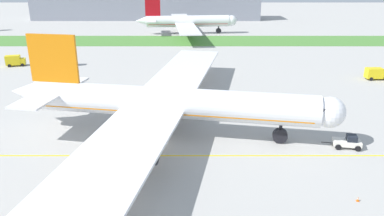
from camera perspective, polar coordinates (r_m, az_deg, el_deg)
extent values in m
plane|color=#ADAAA5|center=(60.98, -5.35, -5.65)|extent=(600.00, 600.00, 0.00)
cube|color=yellow|center=(57.70, -5.67, -7.22)|extent=(280.00, 0.36, 0.01)
cube|color=#4C8438|center=(154.57, -2.18, 10.20)|extent=(320.00, 24.00, 0.10)
cylinder|color=white|center=(62.60, -3.45, 0.82)|extent=(48.37, 13.65, 5.14)
cube|color=orange|center=(62.90, -3.43, 0.05)|extent=(46.40, 12.91, 0.62)
sphere|color=white|center=(62.03, 20.14, -0.60)|extent=(4.88, 4.88, 4.88)
cone|color=white|center=(73.14, -24.04, 2.24)|extent=(6.34, 5.30, 4.37)
cube|color=orange|center=(68.36, -20.45, 7.06)|extent=(8.63, 2.05, 8.22)
cube|color=white|center=(74.53, -18.61, 3.57)|extent=(6.69, 9.03, 0.36)
cube|color=white|center=(66.15, -22.74, 1.02)|extent=(6.69, 9.03, 0.36)
cube|color=white|center=(86.00, -1.23, 5.74)|extent=(18.18, 44.60, 0.41)
cube|color=white|center=(42.68, -14.40, -10.43)|extent=(18.18, 44.60, 0.41)
cylinder|color=#B7BABF|center=(76.93, -1.60, 2.81)|extent=(5.31, 3.65, 2.83)
cylinder|color=black|center=(76.49, 0.19, 2.72)|extent=(0.95, 2.99, 2.97)
cylinder|color=#B7BABF|center=(50.86, -8.29, -6.76)|extent=(5.31, 3.65, 2.83)
cylinder|color=black|center=(50.19, -5.63, -7.02)|extent=(0.95, 2.99, 2.97)
cylinder|color=black|center=(62.41, 13.24, -3.27)|extent=(0.54, 0.54, 1.99)
cylinder|color=black|center=(62.80, 13.17, -4.10)|extent=(2.60, 1.52, 2.44)
cylinder|color=black|center=(67.22, -6.05, -1.12)|extent=(0.54, 0.54, 1.99)
cylinder|color=black|center=(67.58, -6.02, -1.90)|extent=(2.60, 1.52, 2.44)
cylinder|color=black|center=(62.44, -7.41, -2.87)|extent=(0.54, 0.54, 1.99)
cylinder|color=black|center=(62.83, -7.37, -3.70)|extent=(2.60, 1.52, 2.44)
cube|color=black|center=(61.68, 19.51, 0.00)|extent=(2.46, 4.11, 0.92)
sphere|color=black|center=(71.06, -17.51, 2.65)|extent=(0.36, 0.36, 0.36)
sphere|color=black|center=(68.83, -13.63, 2.48)|extent=(0.36, 0.36, 0.36)
sphere|color=black|center=(66.93, -9.51, 2.27)|extent=(0.36, 0.36, 0.36)
sphere|color=black|center=(65.39, -5.18, 2.05)|extent=(0.36, 0.36, 0.36)
sphere|color=black|center=(64.25, -0.67, 1.80)|extent=(0.36, 0.36, 0.36)
sphere|color=black|center=(63.52, 3.98, 1.54)|extent=(0.36, 0.36, 0.36)
sphere|color=black|center=(63.21, 8.70, 1.26)|extent=(0.36, 0.36, 0.36)
sphere|color=black|center=(63.34, 13.43, 0.97)|extent=(0.36, 0.36, 0.36)
cube|color=white|center=(64.47, 22.42, -4.87)|extent=(4.48, 2.87, 0.80)
cube|color=black|center=(64.29, 23.06, -4.20)|extent=(1.77, 1.88, 0.90)
cylinder|color=black|center=(63.97, 19.78, -4.95)|extent=(1.79, 0.44, 0.12)
cylinder|color=black|center=(63.36, 21.27, -5.54)|extent=(0.95, 0.50, 0.90)
cylinder|color=black|center=(65.29, 20.95, -4.74)|extent=(0.95, 0.50, 0.90)
cylinder|color=black|center=(64.03, 23.83, -5.64)|extent=(0.95, 0.50, 0.90)
cylinder|color=black|center=(65.93, 23.43, -4.85)|extent=(0.95, 0.50, 0.90)
cylinder|color=black|center=(52.81, -11.49, -9.79)|extent=(0.12, 0.12, 0.84)
cylinder|color=#BFE519|center=(52.36, -11.63, -9.21)|extent=(0.10, 0.10, 0.54)
cylinder|color=black|center=(52.95, -11.38, -9.69)|extent=(0.12, 0.12, 0.84)
cylinder|color=#BFE519|center=(52.73, -11.35, -8.97)|extent=(0.10, 0.10, 0.54)
cube|color=#BFE519|center=(52.53, -11.49, -9.06)|extent=(0.38, 0.50, 0.60)
sphere|color=tan|center=(52.33, -11.52, -8.65)|extent=(0.23, 0.23, 0.23)
sphere|color=brown|center=(44.82, -20.26, -15.08)|extent=(0.21, 0.21, 0.21)
cube|color=#F2590C|center=(51.21, 23.82, -12.80)|extent=(0.36, 0.36, 0.03)
cone|color=#F2590C|center=(51.06, 23.86, -12.52)|extent=(0.28, 0.28, 0.55)
cylinder|color=white|center=(51.05, 23.87, -12.49)|extent=(0.17, 0.17, 0.06)
cube|color=yellow|center=(123.28, -25.64, 6.58)|extent=(4.48, 3.26, 2.74)
cube|color=yellow|center=(122.91, -24.43, 6.49)|extent=(2.08, 2.55, 1.76)
cube|color=#263347|center=(122.72, -24.12, 6.68)|extent=(0.57, 1.91, 0.78)
cylinder|color=black|center=(124.21, -24.30, 6.21)|extent=(0.95, 0.52, 0.90)
cylinder|color=black|center=(121.98, -24.45, 5.96)|extent=(0.95, 0.52, 0.90)
cylinder|color=black|center=(124.87, -25.92, 6.04)|extent=(0.95, 0.52, 0.90)
cylinder|color=black|center=(122.65, -26.10, 5.78)|extent=(0.95, 0.52, 0.90)
cube|color=#33478C|center=(118.01, -18.33, 6.99)|extent=(3.68, 2.29, 2.66)
cube|color=#33478C|center=(118.71, -19.38, 6.71)|extent=(1.50, 2.08, 1.72)
cube|color=#263347|center=(118.81, -19.70, 6.86)|extent=(0.18, 1.75, 0.76)
cylinder|color=black|center=(117.92, -19.46, 6.19)|extent=(0.92, 0.35, 0.90)
cylinder|color=black|center=(119.87, -19.20, 6.43)|extent=(0.92, 0.35, 0.90)
cylinder|color=black|center=(117.09, -17.96, 6.26)|extent=(0.92, 0.35, 0.90)
cylinder|color=black|center=(119.05, -17.73, 6.50)|extent=(0.92, 0.35, 0.90)
cube|color=yellow|center=(107.90, 25.86, 4.82)|extent=(4.08, 2.40, 2.58)
cube|color=yellow|center=(109.19, 27.04, 4.56)|extent=(1.61, 2.27, 1.71)
cylinder|color=black|center=(110.38, 26.70, 4.30)|extent=(0.90, 0.31, 0.90)
cylinder|color=black|center=(108.77, 25.02, 4.35)|extent=(0.90, 0.31, 0.90)
cylinder|color=black|center=(106.74, 25.53, 4.00)|extent=(0.90, 0.31, 0.90)
cylinder|color=white|center=(171.83, -0.71, 13.07)|extent=(37.11, 8.46, 4.96)
cube|color=#B20C14|center=(171.93, -0.71, 12.78)|extent=(35.60, 7.92, 0.60)
sphere|color=white|center=(174.61, 5.94, 13.07)|extent=(4.72, 4.72, 4.72)
cone|color=white|center=(171.28, -7.78, 12.99)|extent=(5.84, 4.72, 4.22)
cube|color=#B20C14|center=(170.56, -6.08, 15.09)|extent=(6.64, 1.13, 7.94)
cube|color=white|center=(176.07, -6.26, 13.36)|extent=(4.79, 8.29, 0.35)
cube|color=white|center=(166.21, -6.27, 12.97)|extent=(4.79, 8.29, 0.35)
cube|color=white|center=(190.62, -1.78, 13.56)|extent=(11.23, 33.74, 0.40)
cube|color=white|center=(152.94, -0.79, 11.97)|extent=(11.23, 33.74, 0.40)
cylinder|color=#B7BABF|center=(183.49, -1.26, 12.84)|extent=(4.95, 3.17, 2.73)
cylinder|color=black|center=(183.68, -0.50, 12.85)|extent=(0.68, 2.89, 2.87)
cylinder|color=#B7BABF|center=(160.59, -0.61, 11.81)|extent=(4.95, 3.17, 2.73)
cylinder|color=black|center=(160.81, 0.24, 11.83)|extent=(0.68, 2.89, 2.87)
cylinder|color=black|center=(174.01, 3.99, 11.96)|extent=(0.52, 0.52, 1.92)
cylinder|color=black|center=(174.14, 3.98, 11.65)|extent=(2.45, 1.28, 2.36)
cylinder|color=black|center=(174.63, -1.76, 12.03)|extent=(0.52, 0.52, 1.92)
cylinder|color=black|center=(174.76, -1.76, 11.72)|extent=(2.45, 1.28, 2.36)
cylinder|color=black|center=(169.48, -1.64, 11.79)|extent=(0.52, 0.52, 1.92)
cylinder|color=black|center=(169.62, -1.64, 11.47)|extent=(2.45, 1.28, 2.36)
cube|color=gray|center=(228.97, -6.97, 15.52)|extent=(130.59, 20.00, 18.00)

